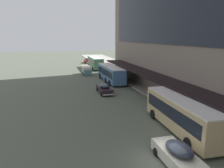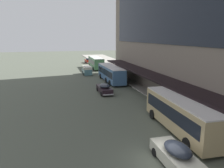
% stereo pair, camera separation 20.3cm
% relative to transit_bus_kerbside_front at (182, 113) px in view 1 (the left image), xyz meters
% --- Properties ---
extents(ground, '(240.00, 240.00, 0.00)m').
position_rel_transit_bus_kerbside_front_xyz_m(ground, '(-4.04, -4.47, -1.82)').
color(ground, '#545A4B').
extents(transit_bus_kerbside_front, '(3.14, 10.57, 3.16)m').
position_rel_transit_bus_kerbside_front_xyz_m(transit_bus_kerbside_front, '(0.00, 0.00, 0.00)').
color(transit_bus_kerbside_front, tan).
rests_on(transit_bus_kerbside_front, ground).
extents(transit_bus_kerbside_rear, '(2.88, 11.43, 3.07)m').
position_rel_transit_bus_kerbside_front_xyz_m(transit_bus_kerbside_rear, '(-0.35, 23.95, -0.06)').
color(transit_bus_kerbside_rear, '#416795').
rests_on(transit_bus_kerbside_rear, ground).
extents(transit_bus_kerbside_far, '(2.90, 10.46, 3.11)m').
position_rel_transit_bus_kerbside_front_xyz_m(transit_bus_kerbside_far, '(0.16, 42.03, -0.03)').
color(transit_bus_kerbside_far, '#538F5C').
rests_on(transit_bus_kerbside_far, ground).
extents(sedan_trailing_mid, '(1.81, 4.96, 1.54)m').
position_rel_transit_bus_kerbside_front_xyz_m(sedan_trailing_mid, '(-3.68, 15.53, -1.06)').
color(sedan_trailing_mid, black).
rests_on(sedan_trailing_mid, ground).
extents(sedan_second_near, '(2.01, 4.77, 1.68)m').
position_rel_transit_bus_kerbside_front_xyz_m(sedan_second_near, '(-3.42, -4.87, -1.00)').
color(sedan_second_near, beige).
rests_on(sedan_second_near, ground).
extents(sedan_far_back, '(1.97, 4.50, 1.60)m').
position_rel_transit_bus_kerbside_front_xyz_m(sedan_far_back, '(0.12, 55.18, -1.03)').
color(sedan_far_back, '#AA2013').
rests_on(sedan_far_back, ground).
extents(vw_van, '(1.92, 4.55, 1.96)m').
position_rel_transit_bus_kerbside_front_xyz_m(vw_van, '(-3.71, 33.24, -0.72)').
color(vw_van, slate).
rests_on(vw_van, ground).
extents(pedestrian_at_kerb, '(0.59, 0.36, 1.86)m').
position_rel_transit_bus_kerbside_front_xyz_m(pedestrian_at_kerb, '(3.41, 0.59, -0.64)').
color(pedestrian_at_kerb, black).
rests_on(pedestrian_at_kerb, sidewalk_kerb).
extents(fire_hydrant, '(0.20, 0.40, 0.70)m').
position_rel_transit_bus_kerbside_front_xyz_m(fire_hydrant, '(2.79, 7.25, -1.33)').
color(fire_hydrant, red).
rests_on(fire_hydrant, sidewalk_kerb).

